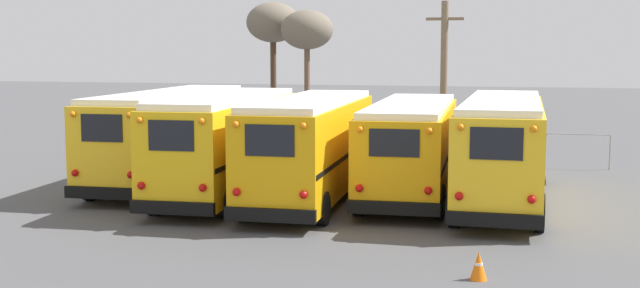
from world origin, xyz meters
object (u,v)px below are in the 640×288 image
(school_bus_1, at_px, (228,141))
(utility_pole, at_px, (444,73))
(school_bus_0, at_px, (170,133))
(bare_tree_1, at_px, (273,24))
(school_bus_2, at_px, (312,145))
(traffic_cone, at_px, (479,266))
(school_bus_3, at_px, (412,144))
(bare_tree_0, at_px, (307,31))
(school_bus_4, at_px, (502,146))

(school_bus_1, relative_size, utility_pole, 1.44)
(school_bus_0, bearing_deg, bare_tree_1, 97.69)
(school_bus_0, xyz_separation_m, school_bus_1, (2.96, -1.92, 0.01))
(school_bus_2, height_order, traffic_cone, school_bus_2)
(school_bus_2, relative_size, school_bus_3, 0.95)
(school_bus_0, height_order, utility_pole, utility_pole)
(school_bus_2, height_order, school_bus_3, school_bus_2)
(school_bus_3, bearing_deg, bare_tree_0, 114.50)
(bare_tree_0, height_order, bare_tree_1, bare_tree_1)
(school_bus_3, bearing_deg, school_bus_0, 177.58)
(school_bus_2, bearing_deg, school_bus_1, 174.69)
(utility_pole, xyz_separation_m, bare_tree_0, (-8.84, 7.28, 2.22))
(utility_pole, bearing_deg, school_bus_2, -100.72)
(school_bus_2, relative_size, utility_pole, 1.42)
(school_bus_4, distance_m, bare_tree_0, 24.24)
(utility_pole, bearing_deg, school_bus_0, -125.26)
(school_bus_4, bearing_deg, bare_tree_1, 123.21)
(utility_pole, height_order, bare_tree_0, bare_tree_0)
(school_bus_1, xyz_separation_m, school_bus_2, (2.96, -0.27, -0.02))
(school_bus_4, relative_size, traffic_cone, 17.47)
(bare_tree_0, bearing_deg, school_bus_3, -65.50)
(bare_tree_1, distance_m, traffic_cone, 35.11)
(school_bus_1, height_order, school_bus_2, school_bus_1)
(bare_tree_1, bearing_deg, bare_tree_0, -34.19)
(school_bus_4, bearing_deg, bare_tree_0, 120.20)
(school_bus_4, xyz_separation_m, bare_tree_1, (-14.72, 22.48, 4.58))
(school_bus_0, distance_m, school_bus_2, 6.31)
(bare_tree_0, relative_size, traffic_cone, 11.60)
(school_bus_3, height_order, bare_tree_0, bare_tree_0)
(school_bus_2, height_order, school_bus_4, same)
(school_bus_3, relative_size, school_bus_4, 0.99)
(school_bus_3, distance_m, bare_tree_0, 22.25)
(school_bus_3, height_order, utility_pole, utility_pole)
(school_bus_3, xyz_separation_m, traffic_cone, (2.77, -9.66, -1.38))
(school_bus_2, height_order, bare_tree_0, bare_tree_0)
(school_bus_1, height_order, traffic_cone, school_bus_1)
(school_bus_2, distance_m, bare_tree_0, 22.92)
(school_bus_0, height_order, bare_tree_0, bare_tree_0)
(school_bus_2, height_order, bare_tree_1, bare_tree_1)
(school_bus_0, distance_m, bare_tree_1, 22.02)
(bare_tree_0, bearing_deg, bare_tree_1, 145.81)
(school_bus_4, bearing_deg, school_bus_3, 165.56)
(school_bus_0, relative_size, school_bus_4, 1.02)
(bare_tree_1, relative_size, traffic_cone, 12.56)
(bare_tree_0, distance_m, traffic_cone, 32.31)
(utility_pole, bearing_deg, bare_tree_1, 141.68)
(school_bus_0, height_order, school_bus_3, school_bus_0)
(utility_pole, bearing_deg, school_bus_3, -88.96)
(traffic_cone, bearing_deg, school_bus_1, 136.97)
(school_bus_3, distance_m, utility_pole, 12.76)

